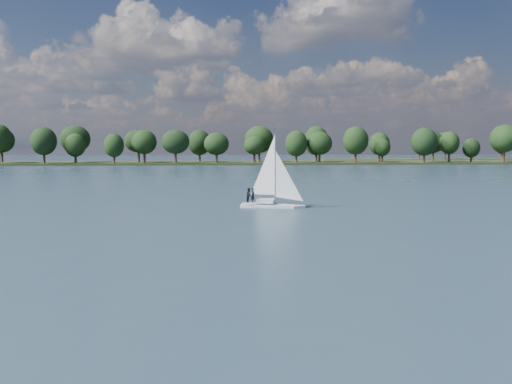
% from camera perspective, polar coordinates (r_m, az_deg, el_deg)
% --- Properties ---
extents(ground, '(700.00, 700.00, 0.00)m').
position_cam_1_polar(ground, '(112.87, -2.99, 1.16)').
color(ground, '#233342').
rests_on(ground, ground).
extents(far_shore, '(660.00, 40.00, 1.50)m').
position_cam_1_polar(far_shore, '(224.74, -3.99, 2.85)').
color(far_shore, black).
rests_on(far_shore, ground).
extents(sailboat, '(6.70, 3.53, 8.49)m').
position_cam_1_polar(sailboat, '(62.58, 1.30, 0.60)').
color(sailboat, silver).
rests_on(sailboat, ground).
extents(treeline, '(562.65, 73.81, 18.23)m').
position_cam_1_polar(treeline, '(220.76, -2.99, 4.93)').
color(treeline, black).
rests_on(treeline, ground).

